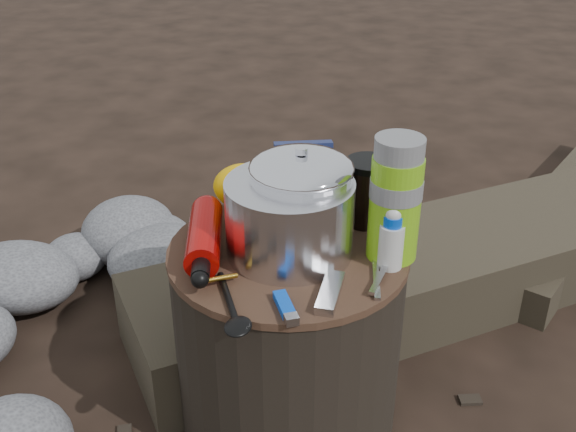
% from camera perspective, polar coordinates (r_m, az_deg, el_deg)
% --- Properties ---
extents(ground, '(60.00, 60.00, 0.00)m').
position_cam_1_polar(ground, '(1.53, 0.00, -15.93)').
color(ground, black).
rests_on(ground, ground).
extents(stump, '(0.44, 0.44, 0.41)m').
position_cam_1_polar(stump, '(1.39, 0.00, -9.96)').
color(stump, black).
rests_on(stump, ground).
extents(rock_ring, '(0.44, 0.96, 0.19)m').
position_cam_1_polar(rock_ring, '(1.73, -18.56, -7.57)').
color(rock_ring, '#58585D').
rests_on(rock_ring, ground).
extents(log_main, '(1.97, 1.55, 0.18)m').
position_cam_1_polar(log_main, '(2.01, 18.70, -2.29)').
color(log_main, '#342D21').
rests_on(log_main, ground).
extents(log_small, '(0.72, 1.20, 0.10)m').
position_cam_1_polar(log_small, '(2.36, 22.55, 0.65)').
color(log_small, '#342D21').
rests_on(log_small, ground).
extents(foil_windscreen, '(0.23, 0.23, 0.14)m').
position_cam_1_polar(foil_windscreen, '(1.24, 0.13, -0.16)').
color(foil_windscreen, silver).
rests_on(foil_windscreen, stump).
extents(camping_pot, '(0.18, 0.18, 0.18)m').
position_cam_1_polar(camping_pot, '(1.25, 1.09, 1.36)').
color(camping_pot, white).
rests_on(camping_pot, stump).
extents(fuel_bottle, '(0.12, 0.26, 0.06)m').
position_cam_1_polar(fuel_bottle, '(1.27, -6.92, -1.66)').
color(fuel_bottle, '#AC0907').
rests_on(fuel_bottle, stump).
extents(thermos, '(0.09, 0.09, 0.23)m').
position_cam_1_polar(thermos, '(1.22, 8.85, 1.33)').
color(thermos, '#71B615').
rests_on(thermos, stump).
extents(travel_mug, '(0.09, 0.09, 0.13)m').
position_cam_1_polar(travel_mug, '(1.35, 6.56, 1.98)').
color(travel_mug, black).
rests_on(travel_mug, stump).
extents(stuff_sack, '(0.14, 0.11, 0.09)m').
position_cam_1_polar(stuff_sack, '(1.40, -3.47, 2.42)').
color(stuff_sack, '#F9AF01').
rests_on(stuff_sack, stump).
extents(food_pouch, '(0.12, 0.06, 0.15)m').
position_cam_1_polar(food_pouch, '(1.38, 1.28, 3.17)').
color(food_pouch, '#19224E').
rests_on(food_pouch, stump).
extents(lighter, '(0.06, 0.08, 0.02)m').
position_cam_1_polar(lighter, '(1.12, -0.31, -7.29)').
color(lighter, blue).
rests_on(lighter, stump).
extents(multitool, '(0.04, 0.11, 0.02)m').
position_cam_1_polar(multitool, '(1.15, 3.49, -6.34)').
color(multitool, '#B1B0B5').
rests_on(multitool, stump).
extents(pot_grabber, '(0.04, 0.14, 0.01)m').
position_cam_1_polar(pot_grabber, '(1.20, 7.29, -4.86)').
color(pot_grabber, '#B1B0B5').
rests_on(pot_grabber, stump).
extents(spork, '(0.11, 0.17, 0.01)m').
position_cam_1_polar(spork, '(1.14, -4.94, -6.75)').
color(spork, black).
rests_on(spork, stump).
extents(squeeze_bottle, '(0.04, 0.04, 0.10)m').
position_cam_1_polar(squeeze_bottle, '(1.22, 8.53, -2.03)').
color(squeeze_bottle, silver).
rests_on(squeeze_bottle, stump).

